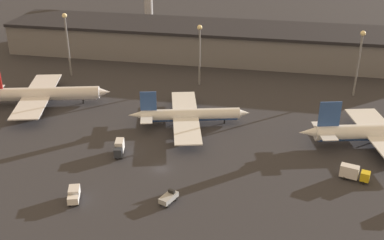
# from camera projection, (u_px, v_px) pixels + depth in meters

# --- Properties ---
(ground) EXTENTS (600.00, 600.00, 0.00)m
(ground) POSITION_uv_depth(u_px,v_px,m) (161.00, 169.00, 125.34)
(ground) COLOR #2D2D33
(terminal_building) EXTENTS (175.89, 28.28, 13.53)m
(terminal_building) POSITION_uv_depth(u_px,v_px,m) (214.00, 42.00, 203.52)
(terminal_building) COLOR slate
(terminal_building) RESTS_ON ground
(airplane_0) EXTENTS (45.16, 38.70, 12.67)m
(airplane_0) POSITION_uv_depth(u_px,v_px,m) (41.00, 94.00, 160.47)
(airplane_0) COLOR silver
(airplane_0) RESTS_ON ground
(airplane_1) EXTENTS (36.92, 37.71, 11.15)m
(airplane_1) POSITION_uv_depth(u_px,v_px,m) (189.00, 115.00, 147.30)
(airplane_1) COLOR white
(airplane_1) RESTS_ON ground
(service_vehicle_1) EXTENTS (7.49, 4.02, 3.84)m
(service_vehicle_1) POSITION_uv_depth(u_px,v_px,m) (353.00, 173.00, 119.80)
(service_vehicle_1) COLOR gold
(service_vehicle_1) RESTS_ON ground
(service_vehicle_2) EXTENTS (4.08, 5.52, 2.77)m
(service_vehicle_2) POSITION_uv_depth(u_px,v_px,m) (169.00, 198.00, 111.67)
(service_vehicle_2) COLOR #9EA3A8
(service_vehicle_2) RESTS_ON ground
(service_vehicle_4) EXTENTS (3.23, 6.34, 3.88)m
(service_vehicle_4) POSITION_uv_depth(u_px,v_px,m) (119.00, 148.00, 131.17)
(service_vehicle_4) COLOR #282D38
(service_vehicle_4) RESTS_ON ground
(service_vehicle_5) EXTENTS (3.99, 5.98, 2.95)m
(service_vehicle_5) POSITION_uv_depth(u_px,v_px,m) (74.00, 194.00, 112.20)
(service_vehicle_5) COLOR white
(service_vehicle_5) RESTS_ON ground
(lamp_post_0) EXTENTS (1.80, 1.80, 24.29)m
(lamp_post_0) POSITION_uv_depth(u_px,v_px,m) (67.00, 36.00, 179.76)
(lamp_post_0) COLOR slate
(lamp_post_0) RESTS_ON ground
(lamp_post_1) EXTENTS (1.80, 1.80, 22.46)m
(lamp_post_1) POSITION_uv_depth(u_px,v_px,m) (200.00, 47.00, 171.71)
(lamp_post_1) COLOR slate
(lamp_post_1) RESTS_ON ground
(lamp_post_2) EXTENTS (1.80, 1.80, 23.27)m
(lamp_post_2) POSITION_uv_depth(u_px,v_px,m) (360.00, 55.00, 162.25)
(lamp_post_2) COLOR slate
(lamp_post_2) RESTS_ON ground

